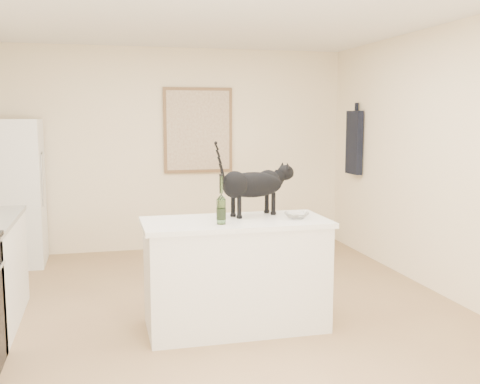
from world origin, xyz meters
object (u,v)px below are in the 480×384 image
black_cat (252,188)px  wine_bottle (221,202)px  glass_bowl (297,216)px  fridge (12,193)px

black_cat → wine_bottle: (-0.33, -0.30, -0.07)m
wine_bottle → glass_bowl: bearing=7.1°
black_cat → glass_bowl: bearing=-51.0°
wine_bottle → glass_bowl: 0.67m
wine_bottle → glass_bowl: wine_bottle is taller
black_cat → glass_bowl: (0.32, -0.21, -0.21)m
fridge → glass_bowl: (2.55, -2.62, 0.08)m
black_cat → wine_bottle: bearing=-155.2°
black_cat → glass_bowl: size_ratio=3.31×
wine_bottle → glass_bowl: size_ratio=1.68×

